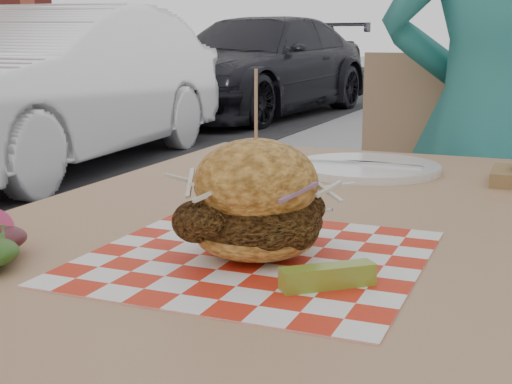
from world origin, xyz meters
TOP-DOWN VIEW (x-y plane):
  - diner at (-0.15, 1.28)m, footprint 0.61×0.44m
  - car_white at (-3.60, 3.90)m, footprint 1.60×3.89m
  - car_dark at (-3.60, 8.13)m, footprint 2.28×4.59m
  - patio_table at (-0.32, 0.29)m, footprint 0.80×1.20m
  - patio_chair at (-0.31, 1.36)m, footprint 0.45×0.46m
  - paper_liner at (-0.30, 0.07)m, footprint 0.36×0.36m
  - sandwich at (-0.30, 0.07)m, footprint 0.18×0.18m
  - pickle_spear at (-0.20, 0.01)m, footprint 0.09×0.08m
  - place_setting at (-0.32, 0.64)m, footprint 0.27×0.27m

SIDE VIEW (x-z plane):
  - patio_chair at x=-0.31m, z-range 0.08..1.03m
  - car_white at x=-3.60m, z-range 0.00..1.25m
  - car_dark at x=-3.60m, z-range 0.00..1.28m
  - patio_table at x=-0.32m, z-range 0.30..1.05m
  - paper_liner at x=-0.30m, z-range 0.75..0.75m
  - place_setting at x=-0.32m, z-range 0.75..0.77m
  - pickle_spear at x=-0.20m, z-range 0.75..0.77m
  - diner at x=-0.15m, z-range 0.00..1.56m
  - sandwich at x=-0.30m, z-range 0.71..0.91m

